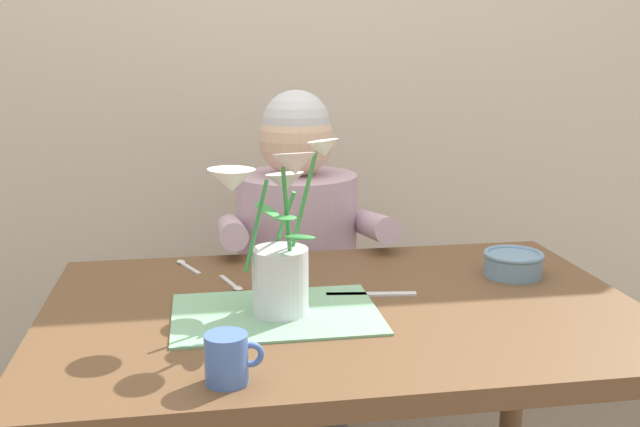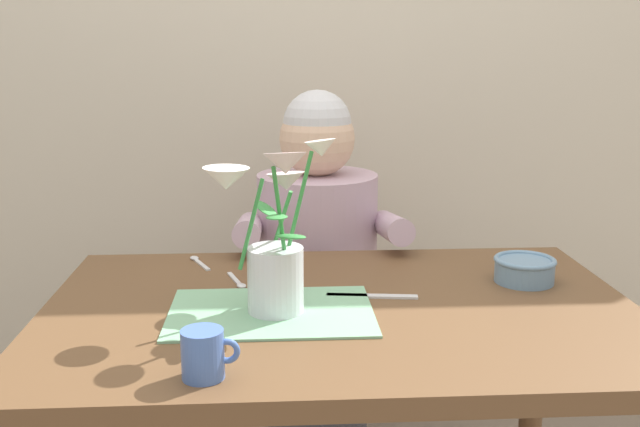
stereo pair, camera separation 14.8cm
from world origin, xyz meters
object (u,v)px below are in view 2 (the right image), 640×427
(tea_cup, at_px, (204,354))
(seated_person, at_px, (317,289))
(flower_vase, at_px, (274,241))
(ceramic_bowl, at_px, (524,269))
(dinner_knife, at_px, (372,296))

(tea_cup, bearing_deg, seated_person, 75.92)
(seated_person, distance_m, tea_cup, 0.98)
(flower_vase, distance_m, ceramic_bowl, 0.59)
(seated_person, distance_m, dinner_knife, 0.60)
(seated_person, distance_m, flower_vase, 0.74)
(flower_vase, bearing_deg, seated_person, 79.35)
(ceramic_bowl, relative_size, tea_cup, 1.46)
(dinner_knife, bearing_deg, seated_person, 105.10)
(ceramic_bowl, distance_m, tea_cup, 0.80)
(flower_vase, xyz_separation_m, dinner_knife, (0.20, 0.08, -0.14))
(flower_vase, height_order, tea_cup, flower_vase)
(flower_vase, distance_m, dinner_knife, 0.26)
(flower_vase, xyz_separation_m, ceramic_bowl, (0.55, 0.16, -0.12))
(ceramic_bowl, bearing_deg, tea_cup, -146.56)
(seated_person, xyz_separation_m, ceramic_bowl, (0.43, -0.49, 0.21))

